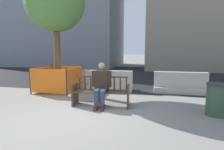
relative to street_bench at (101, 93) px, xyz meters
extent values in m
plane|color=gray|center=(-0.45, -1.01, -0.40)|extent=(200.00, 200.00, 0.00)
cube|color=black|center=(-0.45, 7.69, -0.39)|extent=(120.00, 12.00, 0.01)
cube|color=#473323|center=(-0.82, -0.09, -0.07)|extent=(0.09, 0.52, 0.66)
cube|color=#473323|center=(0.82, 0.04, -0.07)|extent=(0.09, 0.52, 0.66)
cube|color=#473323|center=(0.00, -0.03, -0.17)|extent=(0.07, 0.33, 0.45)
cube|color=#473323|center=(0.02, -0.26, 0.05)|extent=(1.60, 0.20, 0.02)
cube|color=#473323|center=(0.01, -0.14, 0.05)|extent=(1.60, 0.20, 0.02)
cube|color=#473323|center=(0.00, -0.03, 0.05)|extent=(1.60, 0.20, 0.02)
cube|color=#473323|center=(-0.01, 0.09, 0.05)|extent=(1.60, 0.20, 0.02)
cube|color=#473323|center=(-0.02, 0.20, 0.05)|extent=(1.60, 0.20, 0.02)
cube|color=#473323|center=(-0.02, 0.21, 0.46)|extent=(1.60, 0.17, 0.04)
cube|color=#473323|center=(-0.76, 0.15, 0.25)|extent=(0.05, 0.03, 0.38)
cube|color=#473323|center=(-0.58, 0.17, 0.25)|extent=(0.05, 0.03, 0.38)
cube|color=#473323|center=(-0.39, 0.18, 0.25)|extent=(0.05, 0.03, 0.38)
cube|color=#473323|center=(-0.20, 0.20, 0.25)|extent=(0.05, 0.03, 0.38)
cube|color=#473323|center=(-0.02, 0.21, 0.25)|extent=(0.05, 0.03, 0.38)
cube|color=#473323|center=(0.17, 0.23, 0.25)|extent=(0.05, 0.03, 0.38)
cube|color=#473323|center=(0.36, 0.24, 0.25)|extent=(0.05, 0.03, 0.38)
cube|color=#473323|center=(0.54, 0.26, 0.25)|extent=(0.05, 0.03, 0.38)
cube|color=#473323|center=(0.73, 0.27, 0.25)|extent=(0.05, 0.03, 0.38)
cube|color=#473323|center=(-0.81, -0.11, 0.25)|extent=(0.09, 0.46, 0.03)
cube|color=#473323|center=(0.82, 0.02, 0.25)|extent=(0.09, 0.46, 0.03)
cube|color=#2D2319|center=(0.02, 0.05, 0.39)|extent=(0.42, 0.27, 0.56)
sphere|color=#9E755B|center=(0.02, 0.03, 0.81)|extent=(0.21, 0.21, 0.21)
cube|color=#333D56|center=(-0.06, -0.18, 0.08)|extent=(0.18, 0.45, 0.14)
cube|color=#333D56|center=(0.12, -0.17, 0.08)|extent=(0.18, 0.45, 0.14)
cube|color=#333D56|center=(-0.04, -0.35, -0.17)|extent=(0.12, 0.12, 0.45)
cube|color=#333D56|center=(0.14, -0.34, -0.17)|extent=(0.12, 0.12, 0.45)
cube|color=#4C2319|center=(-0.04, -0.43, -0.36)|extent=(0.13, 0.27, 0.08)
cube|color=#4C2319|center=(0.14, -0.42, -0.36)|extent=(0.13, 0.27, 0.08)
cube|color=#2D2319|center=(-0.23, 0.00, 0.43)|extent=(0.10, 0.13, 0.48)
cube|color=#2D2319|center=(0.26, 0.04, 0.43)|extent=(0.10, 0.13, 0.48)
cube|color=#ADA89E|center=(-0.29, 2.17, -0.28)|extent=(2.01, 0.70, 0.24)
cube|color=#ADA89E|center=(-0.29, 2.17, 0.14)|extent=(2.00, 0.32, 0.60)
cube|color=gray|center=(-2.17, 2.25, -0.28)|extent=(2.02, 0.74, 0.24)
cube|color=gray|center=(-2.17, 2.25, 0.14)|extent=(2.01, 0.36, 0.60)
cube|color=#ADA89E|center=(2.58, 2.27, -0.28)|extent=(2.00, 0.69, 0.24)
cube|color=#ADA89E|center=(2.58, 2.27, 0.14)|extent=(2.00, 0.31, 0.60)
cylinder|color=brown|center=(-2.30, 1.53, 1.05)|extent=(0.26, 0.26, 2.90)
sphere|color=#568942|center=(-2.30, 1.53, 3.20)|extent=(2.34, 2.34, 2.34)
cylinder|color=#2D2D33|center=(-3.06, 0.77, 0.14)|extent=(0.05, 0.05, 1.07)
cylinder|color=#2D2D33|center=(-1.54, 0.77, 0.14)|extent=(0.05, 0.05, 1.07)
cylinder|color=#2D2D33|center=(-3.06, 2.29, 0.14)|extent=(0.05, 0.05, 1.07)
cylinder|color=#2D2D33|center=(-1.54, 2.29, 0.14)|extent=(0.05, 0.05, 1.07)
cube|color=orange|center=(-2.30, 0.77, 0.14)|extent=(1.52, 0.03, 0.90)
cube|color=orange|center=(-2.30, 2.29, 0.14)|extent=(1.52, 0.03, 0.90)
cube|color=orange|center=(-3.06, 1.53, 0.14)|extent=(0.03, 1.52, 0.90)
cube|color=orange|center=(-1.54, 1.53, 0.14)|extent=(0.03, 1.52, 0.90)
cylinder|color=#334C38|center=(3.12, -0.13, -0.01)|extent=(0.49, 0.49, 0.78)
cylinder|color=#2D2D33|center=(3.12, -0.13, 0.41)|extent=(0.51, 0.51, 0.06)
camera|label=1|loc=(1.47, -4.97, 1.24)|focal=28.00mm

